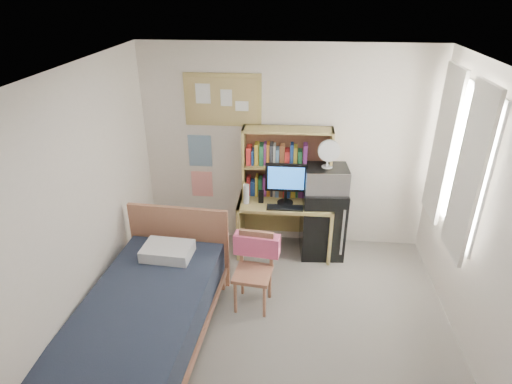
# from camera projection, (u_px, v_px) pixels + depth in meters

# --- Properties ---
(floor) EXTENTS (3.60, 4.20, 0.02)m
(floor) POSITION_uv_depth(u_px,v_px,m) (275.00, 355.00, 4.09)
(floor) COLOR gray
(floor) RESTS_ON ground
(ceiling) EXTENTS (3.60, 4.20, 0.02)m
(ceiling) POSITION_uv_depth(u_px,v_px,m) (283.00, 80.00, 2.94)
(ceiling) COLOR silver
(ceiling) RESTS_ON wall_back
(wall_back) EXTENTS (3.60, 0.04, 2.60)m
(wall_back) POSITION_uv_depth(u_px,v_px,m) (286.00, 150.00, 5.39)
(wall_back) COLOR white
(wall_back) RESTS_ON floor
(wall_left) EXTENTS (0.04, 4.20, 2.60)m
(wall_left) POSITION_uv_depth(u_px,v_px,m) (68.00, 229.00, 3.66)
(wall_left) COLOR white
(wall_left) RESTS_ON floor
(wall_right) EXTENTS (0.04, 4.20, 2.60)m
(wall_right) POSITION_uv_depth(u_px,v_px,m) (507.00, 251.00, 3.36)
(wall_right) COLOR white
(wall_right) RESTS_ON floor
(window_unit) EXTENTS (0.10, 1.40, 1.70)m
(window_unit) POSITION_uv_depth(u_px,v_px,m) (458.00, 159.00, 4.31)
(window_unit) COLOR white
(window_unit) RESTS_ON wall_right
(curtain_left) EXTENTS (0.04, 0.55, 1.70)m
(curtain_left) POSITION_uv_depth(u_px,v_px,m) (469.00, 175.00, 3.95)
(curtain_left) COLOR white
(curtain_left) RESTS_ON wall_right
(curtain_right) EXTENTS (0.04, 0.55, 1.70)m
(curtain_right) POSITION_uv_depth(u_px,v_px,m) (443.00, 145.00, 4.67)
(curtain_right) COLOR white
(curtain_right) RESTS_ON wall_right
(bulletin_board) EXTENTS (0.94, 0.03, 0.64)m
(bulletin_board) POSITION_uv_depth(u_px,v_px,m) (223.00, 100.00, 5.16)
(bulletin_board) COLOR tan
(bulletin_board) RESTS_ON wall_back
(poster_wave) EXTENTS (0.30, 0.01, 0.42)m
(poster_wave) POSITION_uv_depth(u_px,v_px,m) (200.00, 151.00, 5.49)
(poster_wave) COLOR #225A8B
(poster_wave) RESTS_ON wall_back
(poster_japan) EXTENTS (0.28, 0.01, 0.36)m
(poster_japan) POSITION_uv_depth(u_px,v_px,m) (202.00, 184.00, 5.70)
(poster_japan) COLOR red
(poster_japan) RESTS_ON wall_back
(desk) EXTENTS (1.18, 0.59, 0.74)m
(desk) POSITION_uv_depth(u_px,v_px,m) (284.00, 226.00, 5.52)
(desk) COLOR tan
(desk) RESTS_ON floor
(desk_chair) EXTENTS (0.47, 0.47, 0.85)m
(desk_chair) POSITION_uv_depth(u_px,v_px,m) (253.00, 273.00, 4.54)
(desk_chair) COLOR #AB7051
(desk_chair) RESTS_ON floor
(mini_fridge) EXTENTS (0.57, 0.57, 0.91)m
(mini_fridge) POSITION_uv_depth(u_px,v_px,m) (322.00, 221.00, 5.46)
(mini_fridge) COLOR black
(mini_fridge) RESTS_ON floor
(bed) EXTENTS (1.25, 2.27, 0.60)m
(bed) POSITION_uv_depth(u_px,v_px,m) (144.00, 329.00, 3.98)
(bed) COLOR #1A202E
(bed) RESTS_ON floor
(hutch) EXTENTS (1.09, 0.28, 0.89)m
(hutch) POSITION_uv_depth(u_px,v_px,m) (287.00, 163.00, 5.29)
(hutch) COLOR tan
(hutch) RESTS_ON desk
(monitor) EXTENTS (0.50, 0.04, 0.53)m
(monitor) POSITION_uv_depth(u_px,v_px,m) (286.00, 184.00, 5.18)
(monitor) COLOR black
(monitor) RESTS_ON desk
(keyboard) EXTENTS (0.44, 0.14, 0.02)m
(keyboard) POSITION_uv_depth(u_px,v_px,m) (285.00, 208.00, 5.17)
(keyboard) COLOR black
(keyboard) RESTS_ON desk
(speaker_left) EXTENTS (0.06, 0.06, 0.15)m
(speaker_left) POSITION_uv_depth(u_px,v_px,m) (261.00, 197.00, 5.29)
(speaker_left) COLOR black
(speaker_left) RESTS_ON desk
(speaker_right) EXTENTS (0.06, 0.06, 0.15)m
(speaker_right) POSITION_uv_depth(u_px,v_px,m) (310.00, 199.00, 5.24)
(speaker_right) COLOR black
(speaker_right) RESTS_ON desk
(water_bottle) EXTENTS (0.07, 0.07, 0.25)m
(water_bottle) POSITION_uv_depth(u_px,v_px,m) (246.00, 194.00, 5.25)
(water_bottle) COLOR white
(water_bottle) RESTS_ON desk
(hoodie) EXTENTS (0.51, 0.21, 0.24)m
(hoodie) POSITION_uv_depth(u_px,v_px,m) (257.00, 245.00, 4.61)
(hoodie) COLOR #EA5984
(hoodie) RESTS_ON desk_chair
(microwave) EXTENTS (0.54, 0.42, 0.30)m
(microwave) POSITION_uv_depth(u_px,v_px,m) (326.00, 179.00, 5.18)
(microwave) COLOR silver
(microwave) RESTS_ON mini_fridge
(desk_fan) EXTENTS (0.27, 0.27, 0.32)m
(desk_fan) POSITION_uv_depth(u_px,v_px,m) (328.00, 155.00, 5.04)
(desk_fan) COLOR white
(desk_fan) RESTS_ON microwave
(pillow) EXTENTS (0.53, 0.39, 0.12)m
(pillow) POSITION_uv_depth(u_px,v_px,m) (168.00, 251.00, 4.49)
(pillow) COLOR white
(pillow) RESTS_ON bed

